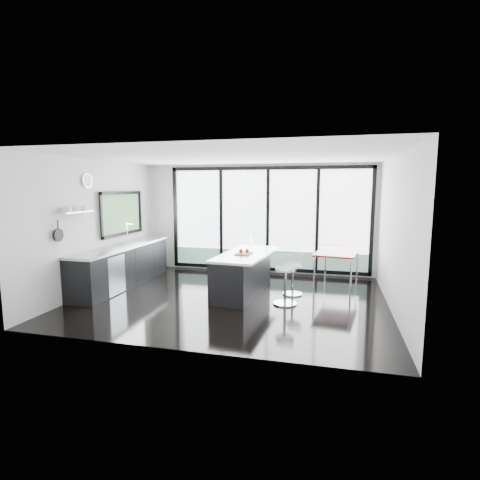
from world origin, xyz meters
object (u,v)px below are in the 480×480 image
(bar_stool_far, at_px, (293,279))
(red_table, at_px, (337,268))
(bar_stool_near, at_px, (285,286))
(island, at_px, (243,273))

(bar_stool_far, xyz_separation_m, red_table, (0.89, 0.98, 0.07))
(bar_stool_near, height_order, bar_stool_far, bar_stool_near)
(island, relative_size, bar_stool_far, 3.32)
(bar_stool_near, bearing_deg, island, 149.32)
(island, xyz_separation_m, red_table, (1.92, 1.13, -0.04))
(bar_stool_far, relative_size, red_table, 0.44)
(island, bearing_deg, red_table, 30.49)
(bar_stool_near, relative_size, bar_stool_far, 1.09)
(island, height_order, red_table, island)
(bar_stool_far, bearing_deg, bar_stool_near, -78.58)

